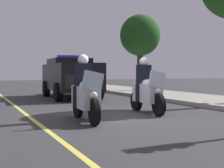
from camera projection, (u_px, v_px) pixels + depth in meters
name	position (u px, v px, depth m)	size (l,w,h in m)	color
ground_plane	(120.00, 116.00, 9.26)	(80.00, 80.00, 0.00)	#333335
curb_strip	(221.00, 108.00, 10.74)	(48.00, 0.24, 0.15)	#9E9B93
lane_stripe_center	(35.00, 121.00, 8.30)	(48.00, 0.12, 0.01)	#E0D14C
police_motorcycle_lead_left	(85.00, 94.00, 8.31)	(2.14, 0.60, 1.72)	black
police_motorcycle_lead_right	(147.00, 90.00, 9.92)	(2.14, 0.60, 1.72)	black
police_suv	(70.00, 76.00, 15.56)	(4.99, 2.27, 2.05)	black
cyclist_background	(75.00, 78.00, 21.64)	(1.76, 0.33, 1.69)	black
tree_far_back	(140.00, 36.00, 20.42)	(2.53, 2.53, 4.75)	#42301E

